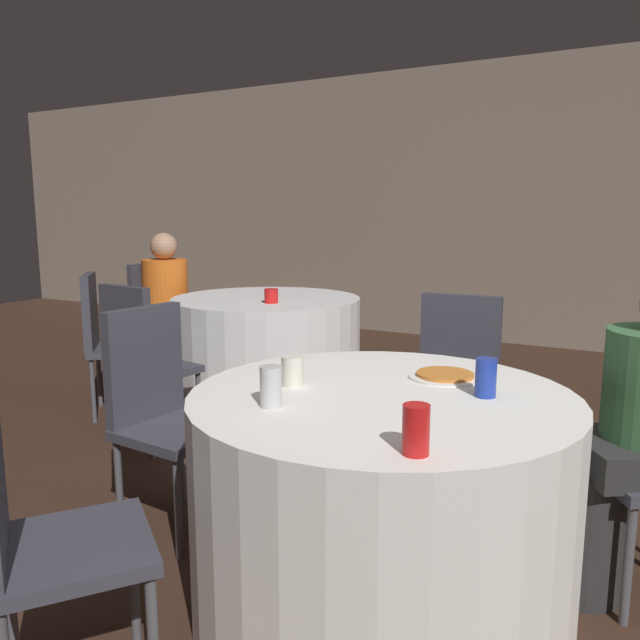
% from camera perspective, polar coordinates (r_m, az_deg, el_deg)
% --- Properties ---
extents(ground_plane, '(16.00, 16.00, 0.00)m').
position_cam_1_polar(ground_plane, '(2.24, 10.94, -26.29)').
color(ground_plane, '#382319').
extents(wall_back, '(16.00, 0.06, 2.80)m').
position_cam_1_polar(wall_back, '(6.47, 24.49, 9.63)').
color(wall_back, gray).
rests_on(wall_back, ground_plane).
extents(table_near, '(1.24, 1.24, 0.74)m').
position_cam_1_polar(table_near, '(2.15, 5.55, -16.28)').
color(table_near, white).
rests_on(table_near, ground_plane).
extents(table_far, '(1.29, 1.29, 0.74)m').
position_cam_1_polar(table_far, '(4.34, -4.89, -2.82)').
color(table_far, white).
rests_on(table_far, ground_plane).
extents(chair_near_north, '(0.42, 0.43, 0.93)m').
position_cam_1_polar(chair_near_north, '(3.03, 12.22, -5.06)').
color(chair_near_north, '#383842').
rests_on(chair_near_north, ground_plane).
extents(chair_near_west, '(0.44, 0.43, 0.93)m').
position_cam_1_polar(chair_near_west, '(2.69, -14.44, -7.02)').
color(chair_near_west, '#383842').
rests_on(chair_near_west, ground_plane).
extents(chair_near_southwest, '(0.56, 0.56, 0.93)m').
position_cam_1_polar(chair_near_southwest, '(1.83, -25.02, -15.81)').
color(chair_near_southwest, '#383842').
rests_on(chair_near_southwest, ground_plane).
extents(chair_far_west, '(0.43, 0.42, 0.93)m').
position_cam_1_polar(chair_far_west, '(5.01, -14.62, 0.67)').
color(chair_far_west, '#383842').
rests_on(chair_far_west, ground_plane).
extents(chair_far_southwest, '(0.56, 0.56, 0.93)m').
position_cam_1_polar(chair_far_southwest, '(4.29, -19.07, -1.03)').
color(chair_far_southwest, '#383842').
rests_on(chair_far_southwest, ground_plane).
extents(chair_far_south, '(0.45, 0.45, 0.93)m').
position_cam_1_polar(chair_far_south, '(3.60, -16.16, -2.88)').
color(chair_far_south, '#383842').
rests_on(chair_far_south, ground_plane).
extents(person_green_jacket, '(0.50, 0.47, 1.10)m').
position_cam_1_polar(person_green_jacket, '(2.39, 26.96, -9.51)').
color(person_green_jacket, '#282828').
rests_on(person_green_jacket, ground_plane).
extents(person_orange_shirt, '(0.51, 0.35, 1.17)m').
position_cam_1_polar(person_orange_shirt, '(4.89, -13.33, 1.01)').
color(person_orange_shirt, '#4C4238').
rests_on(person_orange_shirt, ground_plane).
extents(pizza_plate_near, '(0.25, 0.25, 0.02)m').
position_cam_1_polar(pizza_plate_near, '(2.23, 11.36, -4.99)').
color(pizza_plate_near, white).
rests_on(pizza_plate_near, table_near).
extents(soda_can_red, '(0.07, 0.07, 0.12)m').
position_cam_1_polar(soda_can_red, '(1.51, 8.76, -9.88)').
color(soda_can_red, red).
rests_on(soda_can_red, table_near).
extents(soda_can_blue, '(0.07, 0.07, 0.12)m').
position_cam_1_polar(soda_can_blue, '(2.02, 14.92, -5.12)').
color(soda_can_blue, '#1E38A5').
rests_on(soda_can_blue, table_near).
extents(soda_can_silver, '(0.07, 0.07, 0.12)m').
position_cam_1_polar(soda_can_silver, '(1.86, -4.51, -6.08)').
color(soda_can_silver, silver).
rests_on(soda_can_silver, table_near).
extents(cup_near, '(0.07, 0.07, 0.10)m').
position_cam_1_polar(cup_near, '(2.08, -2.54, -4.67)').
color(cup_near, silver).
rests_on(cup_near, table_near).
extents(cup_far, '(0.09, 0.09, 0.09)m').
position_cam_1_polar(cup_far, '(4.00, -4.48, 2.21)').
color(cup_far, red).
rests_on(cup_far, table_far).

